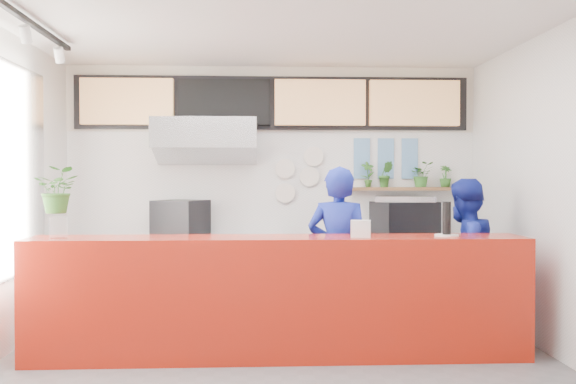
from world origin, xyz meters
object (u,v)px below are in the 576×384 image
(staff_center, at_px, (339,255))
(pepper_mill, at_px, (447,218))
(service_counter, at_px, (279,297))
(staff_right, at_px, (463,258))
(panini_oven, at_px, (181,220))
(espresso_machine, at_px, (405,220))

(staff_center, bearing_deg, pepper_mill, 172.82)
(staff_center, distance_m, pepper_mill, 1.12)
(service_counter, height_order, pepper_mill, pepper_mill)
(service_counter, height_order, staff_right, staff_right)
(panini_oven, relative_size, pepper_mill, 1.73)
(service_counter, distance_m, pepper_mill, 1.70)
(staff_right, xyz_separation_m, pepper_mill, (-0.37, -0.64, 0.45))
(panini_oven, height_order, staff_center, staff_center)
(pepper_mill, bearing_deg, espresso_machine, 88.96)
(service_counter, bearing_deg, staff_center, 37.48)
(staff_right, bearing_deg, service_counter, -15.55)
(espresso_machine, bearing_deg, staff_center, -142.94)
(staff_right, bearing_deg, panini_oven, -54.97)
(panini_oven, relative_size, espresso_machine, 0.75)
(staff_right, bearing_deg, pepper_mill, 26.62)
(panini_oven, xyz_separation_m, espresso_machine, (2.67, 0.00, -0.01))
(service_counter, relative_size, staff_center, 2.58)
(staff_center, bearing_deg, staff_right, -152.90)
(staff_center, bearing_deg, espresso_machine, -105.39)
(service_counter, relative_size, panini_oven, 8.60)
(service_counter, distance_m, staff_right, 2.02)
(panini_oven, xyz_separation_m, staff_right, (3.00, -1.18, -0.32))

